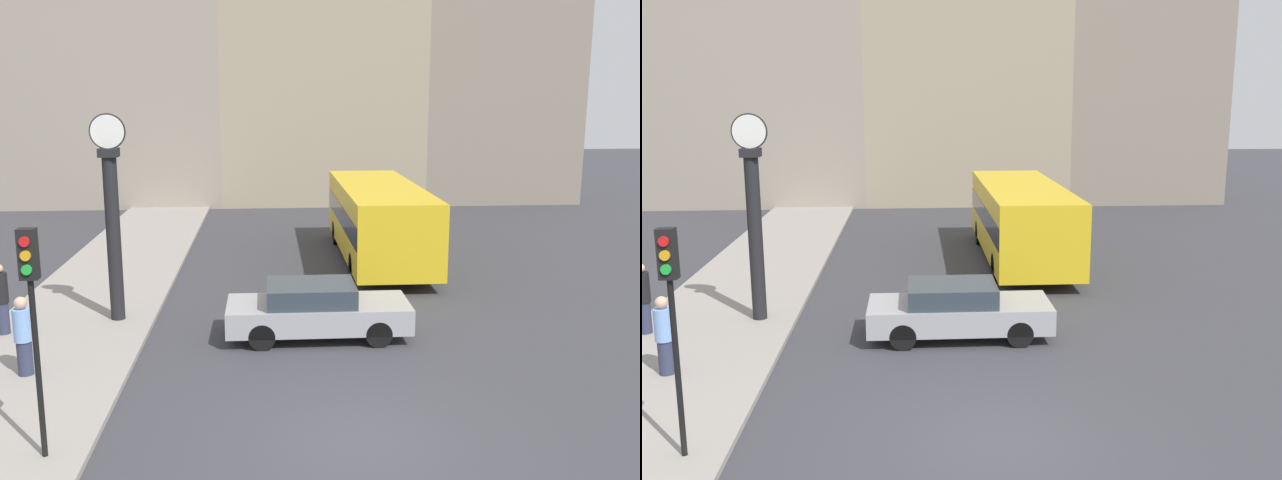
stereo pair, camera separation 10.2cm
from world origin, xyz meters
TOP-DOWN VIEW (x-y plane):
  - ground_plane at (0.00, 0.00)m, footprint 120.00×120.00m
  - sidewalk_corner at (-6.25, 11.14)m, footprint 3.85×26.29m
  - building_row at (0.15, 26.79)m, footprint 29.03×5.00m
  - sedan_car at (-0.37, 5.18)m, footprint 4.24×1.76m
  - bus_distant at (2.27, 12.79)m, footprint 2.58×8.95m
  - traffic_light_near at (-4.97, -0.33)m, footprint 0.26×0.24m
  - street_clock at (-5.22, 6.55)m, footprint 0.85×0.45m
  - pedestrian_blue_stripe at (-6.33, 3.04)m, footprint 0.35×0.35m
  - pedestrian_black_jacket at (-7.66, 5.61)m, footprint 0.34×0.34m

SIDE VIEW (x-z plane):
  - ground_plane at x=0.00m, z-range 0.00..0.00m
  - sidewalk_corner at x=-6.25m, z-range 0.00..0.12m
  - sedan_car at x=-0.37m, z-range 0.01..1.31m
  - pedestrian_blue_stripe at x=-6.33m, z-range 0.12..1.73m
  - pedestrian_black_jacket at x=-7.66m, z-range 0.12..1.78m
  - bus_distant at x=2.27m, z-range 0.20..2.80m
  - street_clock at x=-5.22m, z-range 0.04..5.08m
  - traffic_light_near at x=-4.97m, z-range 0.90..4.49m
  - building_row at x=0.15m, z-range -1.22..18.41m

